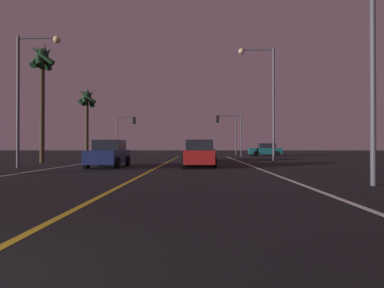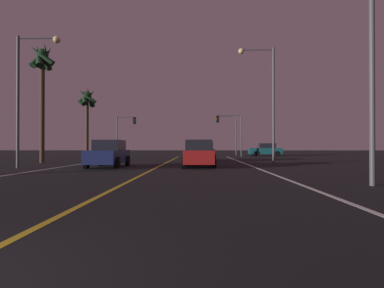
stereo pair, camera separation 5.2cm
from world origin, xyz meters
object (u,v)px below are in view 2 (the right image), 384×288
Objects in this scene: car_oncoming at (109,154)px; traffic_light_near_left at (126,127)px; street_lamp_right_near at (353,44)px; street_lamp_left_mid at (28,83)px; car_crossing_side at (265,150)px; traffic_light_near_right at (229,126)px; street_lamp_right_far at (266,90)px; palm_tree_left_far at (87,102)px; traffic_light_far_right at (227,126)px; palm_tree_left_mid at (42,67)px; car_lead_same_lane at (199,154)px; car_ahead_far at (203,152)px.

traffic_light_near_left is (-3.69, 20.76, 2.96)m from car_oncoming.
street_lamp_right_near is 0.91× the size of street_lamp_left_mid.
traffic_light_near_right reaches higher than car_crossing_side.
street_lamp_left_mid is at bearing 56.99° from traffic_light_near_right.
palm_tree_left_far is (-16.98, 8.73, 0.36)m from street_lamp_right_far.
car_crossing_side is 0.54× the size of street_lamp_left_mid.
traffic_light_far_right is 27.12m from palm_tree_left_mid.
traffic_light_near_right reaches higher than car_lead_same_lane.
traffic_light_near_right is (-5.11, -2.22, 3.11)m from car_crossing_side.
traffic_light_near_right is 13.14m from traffic_light_near_left.
street_lamp_right_far is at bearing -124.62° from car_ahead_far.
car_ahead_far is 14.73m from palm_tree_left_mid.
car_crossing_side is 24.55m from car_lead_same_lane.
street_lamp_right_far is (5.13, 4.64, 4.79)m from car_lead_same_lane.
traffic_light_near_left is at bearing -64.19° from street_lamp_right_near.
street_lamp_right_near is 28.33m from palm_tree_left_far.
traffic_light_near_right is at bearing -85.24° from street_lamp_right_far.
street_lamp_left_mid is at bearing -78.87° from car_oncoming.
traffic_light_near_left is at bearing 6.95° from car_crossing_side.
car_ahead_far is 0.54× the size of street_lamp_left_mid.
traffic_light_near_left is (-9.73, 12.74, 2.96)m from car_ahead_far.
car_oncoming is 14.67m from street_lamp_right_near.
car_ahead_far is at bearing 143.01° from car_oncoming.
car_crossing_side is at bearing -156.47° from traffic_light_near_right.
street_lamp_right_near is 13.94m from street_lamp_right_far.
traffic_light_near_left is at bearing 70.99° from palm_tree_left_far.
palm_tree_left_mid reaches higher than car_crossing_side.
traffic_light_near_left is (-13.14, -0.00, -0.15)m from traffic_light_near_right.
traffic_light_near_right is 5.51m from traffic_light_far_right.
car_lead_same_lane is at bearing 5.66° from street_lamp_left_mid.
palm_tree_left_far is at bearing 41.54° from car_lead_same_lane.
car_ahead_far is at bearing 13.70° from palm_tree_left_mid.
car_oncoming is 10.68m from palm_tree_left_mid.
traffic_light_far_right reaches higher than traffic_light_near_right.
palm_tree_left_mid is (-17.48, 14.08, 2.83)m from street_lamp_right_near.
palm_tree_left_mid is at bearing 44.46° from traffic_light_near_right.
car_lead_same_lane is (5.66, 0.11, 0.00)m from car_oncoming.
traffic_light_near_right is 25.87m from street_lamp_left_mid.
street_lamp_left_mid is (-15.41, 8.25, 0.40)m from street_lamp_right_near.
street_lamp_right_far is at bearing 78.30° from car_crossing_side.
car_crossing_side is (14.56, 22.99, 0.00)m from car_oncoming.
traffic_light_far_right is 0.65× the size of street_lamp_right_far.
traffic_light_far_right is (13.39, 5.50, 0.46)m from traffic_light_near_left.
palm_tree_left_mid is (-12.35, 4.81, 6.71)m from car_lead_same_lane.
car_lead_same_lane is at bearing 79.58° from traffic_light_near_right.
street_lamp_right_far reaches higher than traffic_light_far_right.
car_crossing_side is 0.57× the size of palm_tree_left_far.
traffic_light_near_right is at bearing 23.53° from car_crossing_side.
car_lead_same_lane is 0.48× the size of street_lamp_right_far.
street_lamp_left_mid is (-0.94, -21.67, 1.32)m from traffic_light_near_left.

